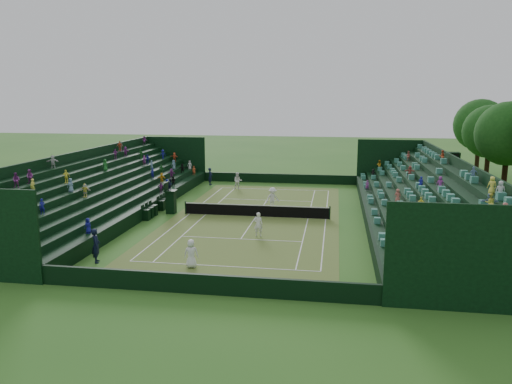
{
  "coord_description": "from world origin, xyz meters",
  "views": [
    {
      "loc": [
        6.11,
        -37.95,
        9.43
      ],
      "look_at": [
        0.0,
        0.0,
        2.0
      ],
      "focal_mm": 35.0,
      "sensor_mm": 36.0,
      "label": 1
    }
  ],
  "objects_px": {
    "umpire_chair": "(171,199)",
    "player_near_east": "(258,224)",
    "tennis_net": "(256,210)",
    "player_far_east": "(273,199)",
    "player_near_west": "(191,254)",
    "player_far_west": "(238,181)"
  },
  "relations": [
    {
      "from": "umpire_chair",
      "to": "player_near_east",
      "type": "relative_size",
      "value": 1.7
    },
    {
      "from": "tennis_net",
      "to": "player_near_east",
      "type": "height_order",
      "value": "player_near_east"
    },
    {
      "from": "player_near_east",
      "to": "player_far_east",
      "type": "relative_size",
      "value": 0.89
    },
    {
      "from": "umpire_chair",
      "to": "player_far_east",
      "type": "xyz_separation_m",
      "value": [
        8.0,
        2.64,
        -0.27
      ]
    },
    {
      "from": "umpire_chair",
      "to": "player_near_west",
      "type": "height_order",
      "value": "umpire_chair"
    },
    {
      "from": "player_near_west",
      "to": "player_near_east",
      "type": "distance_m",
      "value": 7.37
    },
    {
      "from": "tennis_net",
      "to": "player_far_east",
      "type": "xyz_separation_m",
      "value": [
        0.97,
        2.71,
        0.42
      ]
    },
    {
      "from": "player_far_east",
      "to": "player_far_west",
      "type": "bearing_deg",
      "value": 84.93
    },
    {
      "from": "player_near_east",
      "to": "player_far_east",
      "type": "height_order",
      "value": "player_far_east"
    },
    {
      "from": "player_near_west",
      "to": "player_far_west",
      "type": "height_order",
      "value": "player_far_west"
    },
    {
      "from": "tennis_net",
      "to": "player_near_west",
      "type": "xyz_separation_m",
      "value": [
        -1.67,
        -12.34,
        0.29
      ]
    },
    {
      "from": "tennis_net",
      "to": "player_far_east",
      "type": "distance_m",
      "value": 2.91
    },
    {
      "from": "player_near_west",
      "to": "umpire_chair",
      "type": "bearing_deg",
      "value": -80.09
    },
    {
      "from": "tennis_net",
      "to": "umpire_chair",
      "type": "height_order",
      "value": "umpire_chair"
    },
    {
      "from": "player_far_west",
      "to": "player_far_east",
      "type": "bearing_deg",
      "value": -68.67
    },
    {
      "from": "tennis_net",
      "to": "player_near_east",
      "type": "relative_size",
      "value": 6.95
    },
    {
      "from": "player_far_west",
      "to": "umpire_chair",
      "type": "bearing_deg",
      "value": -113.42
    },
    {
      "from": "tennis_net",
      "to": "player_near_west",
      "type": "height_order",
      "value": "player_near_west"
    },
    {
      "from": "umpire_chair",
      "to": "player_far_east",
      "type": "distance_m",
      "value": 8.43
    },
    {
      "from": "player_near_west",
      "to": "player_far_east",
      "type": "height_order",
      "value": "player_far_east"
    },
    {
      "from": "tennis_net",
      "to": "player_far_west",
      "type": "height_order",
      "value": "player_far_west"
    },
    {
      "from": "player_near_west",
      "to": "player_far_west",
      "type": "bearing_deg",
      "value": -98.51
    }
  ]
}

